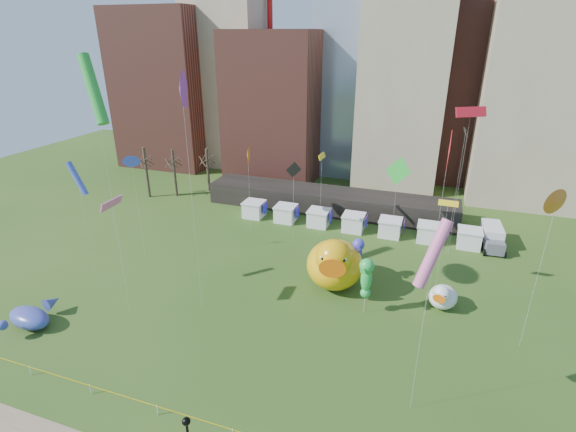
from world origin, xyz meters
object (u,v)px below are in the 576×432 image
at_px(big_duck, 335,263).
at_px(small_duck, 443,296).
at_px(box_truck, 492,236).
at_px(whale_inflatable, 31,316).
at_px(seahorse_green, 366,275).
at_px(seahorse_purple, 358,252).

distance_m(big_duck, small_duck, 11.26).
height_order(big_duck, box_truck, big_duck).
distance_m(big_duck, box_truck, 23.49).
height_order(big_duck, whale_inflatable, big_duck).
bearing_deg(whale_inflatable, box_truck, 45.03).
bearing_deg(seahorse_green, seahorse_purple, 118.32).
height_order(seahorse_purple, whale_inflatable, seahorse_purple).
bearing_deg(box_truck, whale_inflatable, -146.58).
bearing_deg(seahorse_green, small_duck, 36.75).
relative_size(seahorse_green, whale_inflatable, 1.01).
bearing_deg(seahorse_green, whale_inflatable, -146.81).
height_order(big_duck, seahorse_green, big_duck).
relative_size(big_duck, seahorse_purple, 1.73).
xyz_separation_m(big_duck, box_truck, (16.88, 16.25, -1.58)).
xyz_separation_m(seahorse_green, seahorse_purple, (-1.92, 6.02, -0.85)).
bearing_deg(seahorse_purple, big_duck, -142.61).
bearing_deg(whale_inflatable, small_duck, 31.01).
bearing_deg(whale_inflatable, seahorse_green, 30.29).
distance_m(seahorse_purple, whale_inflatable, 32.91).
relative_size(seahorse_green, seahorse_purple, 1.19).
distance_m(small_duck, box_truck, 17.44).
relative_size(big_duck, whale_inflatable, 1.46).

